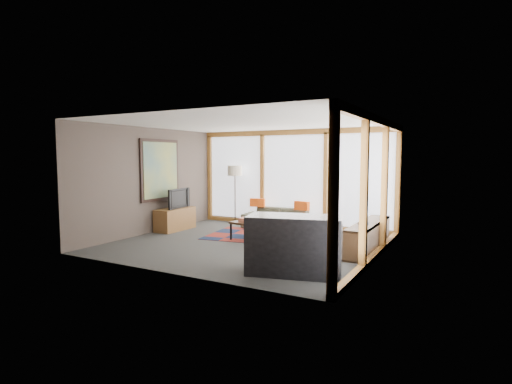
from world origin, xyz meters
The scene contains 17 objects.
ground centered at (0.00, 0.00, 0.00)m, with size 5.50×5.50×0.00m, color #2E2E2C.
room_envelope centered at (0.49, 0.56, 1.54)m, with size 5.52×5.02×2.62m.
rug centered at (-0.02, 0.94, 0.01)m, with size 2.72×1.75×0.01m, color maroon.
sofa centered at (-0.17, 1.95, 0.27)m, with size 1.87×0.73×0.55m, color #3F3F2F.
pillow_left centered at (-0.83, 1.98, 0.66)m, with size 0.41×0.12×0.22m, color #DC4F11.
pillow_right centered at (0.49, 1.91, 0.66)m, with size 0.41×0.12×0.22m, color #DC4F11.
floor_lamp centered at (-1.68, 2.23, 0.82)m, with size 0.41×0.41×1.64m, color black, non-canonical shape.
coffee_table centered at (0.11, 0.34, 0.21)m, with size 1.27×0.63×0.42m, color #352414, non-canonical shape.
book_stack centered at (-0.23, 0.31, 0.47)m, with size 0.22×0.28×0.09m, color #9B5339.
vase centered at (0.18, 0.32, 0.52)m, with size 0.23×0.23×0.20m, color beige.
bookshelf centered at (2.43, 0.68, 0.28)m, with size 0.41×2.26×0.57m, color #352414, non-canonical shape.
bowl_a centered at (2.45, 0.17, 0.62)m, with size 0.21×0.21×0.11m, color black.
bowl_b centered at (2.39, 0.44, 0.61)m, with size 0.17×0.17×0.08m, color black.
shelf_picture centered at (2.58, 1.43, 0.77)m, with size 0.04×0.31×0.41m, color black.
tv_console centered at (-2.46, 0.55, 0.28)m, with size 0.47×1.13×0.56m, color brown.
television centered at (-2.45, 0.60, 0.82)m, with size 0.88×0.12×0.51m, color black.
bar_counter centered at (1.77, -1.55, 0.47)m, with size 1.49×0.70×0.94m, color black.
Camera 1 is at (4.26, -7.36, 1.87)m, focal length 28.00 mm.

